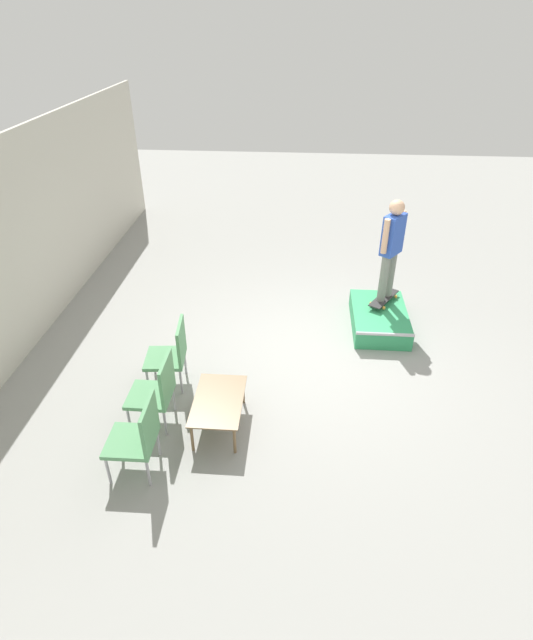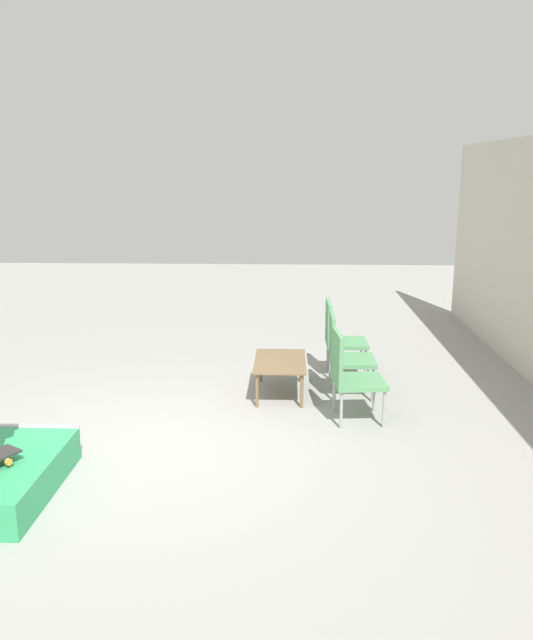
{
  "view_description": "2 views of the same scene",
  "coord_description": "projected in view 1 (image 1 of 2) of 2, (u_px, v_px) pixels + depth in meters",
  "views": [
    {
      "loc": [
        -6.06,
        0.19,
        4.45
      ],
      "look_at": [
        -0.62,
        0.6,
        0.98
      ],
      "focal_mm": 28.0,
      "sensor_mm": 36.0,
      "label": 1
    },
    {
      "loc": [
        5.41,
        1.22,
        2.57
      ],
      "look_at": [
        -0.66,
        0.99,
        1.11
      ],
      "focal_mm": 35.0,
      "sensor_mm": 36.0,
      "label": 2
    }
  ],
  "objects": [
    {
      "name": "patio_chair_left",
      "position": [
        139.0,
        435.0,
        5.36
      ],
      "size": [
        0.53,
        0.53,
        0.97
      ],
      "rotation": [
        0.0,
        0.0,
        3.15
      ],
      "color": "#99999E",
      "rests_on": "ground_plane"
    },
    {
      "name": "coffee_table",
      "position": [
        218.0,
        402.0,
        6.04
      ],
      "size": [
        0.98,
        0.6,
        0.41
      ],
      "color": "brown",
      "rests_on": "ground_plane"
    },
    {
      "name": "skateboard_on_ramp",
      "position": [
        384.0,
        298.0,
        8.15
      ],
      "size": [
        0.73,
        0.56,
        0.07
      ],
      "rotation": [
        0.0,
        0.0,
        -0.56
      ],
      "color": "#2D2D2D",
      "rests_on": "skate_ramp_box"
    },
    {
      "name": "skate_ramp_box",
      "position": [
        379.0,
        319.0,
        8.06
      ],
      "size": [
        1.38,
        0.86,
        0.32
      ],
      "color": "#339E60",
      "rests_on": "ground_plane"
    },
    {
      "name": "patio_chair_center",
      "position": [
        157.0,
        389.0,
        6.0
      ],
      "size": [
        0.52,
        0.52,
        0.97
      ],
      "rotation": [
        0.0,
        0.0,
        3.14
      ],
      "color": "#99999E",
      "rests_on": "ground_plane"
    },
    {
      "name": "patio_chair_right",
      "position": [
        172.0,
        352.0,
        6.64
      ],
      "size": [
        0.57,
        0.57,
        0.97
      ],
      "rotation": [
        0.0,
        0.0,
        3.23
      ],
      "color": "#99999E",
      "rests_on": "ground_plane"
    },
    {
      "name": "house_wall_back",
      "position": [
        9.0,
        254.0,
        6.94
      ],
      "size": [
        12.0,
        0.06,
        3.0
      ],
      "color": "beige",
      "rests_on": "ground_plane"
    },
    {
      "name": "ground_plane",
      "position": [
        310.0,
        355.0,
        7.47
      ],
      "size": [
        24.0,
        24.0,
        0.0
      ],
      "primitive_type": "plane",
      "color": "gray"
    },
    {
      "name": "person_skater",
      "position": [
        392.0,
        243.0,
        7.63
      ],
      "size": [
        0.47,
        0.39,
        1.64
      ],
      "rotation": [
        0.0,
        0.0,
        -0.64
      ],
      "color": "gray",
      "rests_on": "skateboard_on_ramp"
    }
  ]
}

